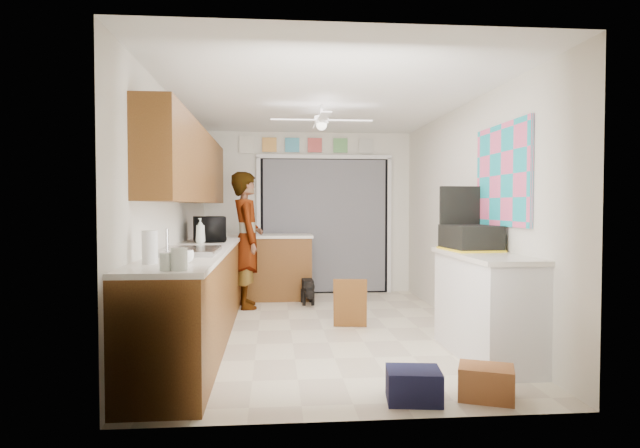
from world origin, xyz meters
name	(u,v)px	position (x,y,z in m)	size (l,w,h in m)	color
floor	(323,330)	(0.00, 0.00, 0.00)	(5.00, 5.00, 0.00)	beige
ceiling	(323,101)	(0.00, 0.00, 2.50)	(5.00, 5.00, 0.00)	white
wall_back	(308,213)	(0.00, 2.50, 1.25)	(3.20, 3.20, 0.00)	silver
wall_front	(360,224)	(0.00, -2.50, 1.25)	(3.20, 3.20, 0.00)	silver
wall_left	(174,216)	(-1.60, 0.00, 1.25)	(5.00, 5.00, 0.00)	silver
wall_right	(465,216)	(1.60, 0.00, 1.25)	(5.00, 5.00, 0.00)	silver
left_base_cabinets	(203,291)	(-1.30, 0.00, 0.45)	(0.60, 4.80, 0.90)	brown
left_countertop	(204,247)	(-1.29, 0.00, 0.92)	(0.62, 4.80, 0.04)	white
upper_cabinets	(192,166)	(-1.44, 0.20, 1.80)	(0.32, 4.00, 0.80)	brown
sink_basin	(189,252)	(-1.29, -1.00, 0.95)	(0.50, 0.76, 0.06)	silver
faucet	(167,241)	(-1.48, -1.00, 1.05)	(0.03, 0.03, 0.22)	silver
peninsula_base	(276,268)	(-0.50, 2.00, 0.45)	(1.00, 0.60, 0.90)	brown
peninsula_top	(276,236)	(-0.50, 2.00, 0.92)	(1.04, 0.64, 0.04)	white
back_opening_recess	(324,226)	(0.25, 2.47, 1.05)	(2.00, 0.06, 2.10)	black
curtain_panel	(325,226)	(0.25, 2.43, 1.05)	(1.90, 0.03, 2.05)	slate
door_trim_left	(259,226)	(-0.77, 2.44, 1.05)	(0.06, 0.04, 2.10)	white
door_trim_right	(389,226)	(1.27, 2.44, 1.05)	(0.06, 0.04, 2.10)	white
door_trim_head	(325,157)	(0.25, 2.44, 2.12)	(2.10, 0.04, 0.06)	white
header_frame_0	(269,145)	(-0.60, 2.47, 2.30)	(0.22, 0.02, 0.22)	#E7A44D
header_frame_1	(292,145)	(-0.25, 2.47, 2.30)	(0.22, 0.02, 0.22)	#4BA9C9
header_frame_2	(315,145)	(0.10, 2.47, 2.30)	(0.22, 0.02, 0.22)	#D55350
header_frame_3	(340,145)	(0.50, 2.47, 2.30)	(0.22, 0.02, 0.22)	#67AE63
header_frame_4	(366,146)	(0.90, 2.47, 2.30)	(0.22, 0.02, 0.22)	beige
route66_sign	(247,145)	(-0.95, 2.47, 2.30)	(0.22, 0.02, 0.26)	silver
right_counter_base	(485,308)	(1.35, -1.20, 0.45)	(0.50, 1.40, 0.90)	white
right_counter_top	(485,255)	(1.34, -1.20, 0.92)	(0.54, 1.44, 0.04)	white
abstract_painting	(502,175)	(1.58, -1.00, 1.65)	(0.03, 1.15, 0.95)	#F75B8D
ceiling_fan	(322,121)	(0.00, 0.20, 2.32)	(1.14, 1.14, 0.24)	white
microwave	(210,229)	(-1.30, 0.59, 1.09)	(0.53, 0.36, 0.29)	black
soap_bottle	(200,231)	(-1.36, 0.28, 1.08)	(0.11, 0.11, 0.29)	silver
cup	(186,257)	(-1.19, -1.79, 0.99)	(0.12, 0.12, 0.10)	white
jar_a	(179,259)	(-1.16, -2.25, 1.02)	(0.11, 0.11, 0.15)	silver
jar_b	(166,262)	(-1.25, -2.25, 1.00)	(0.08, 0.08, 0.12)	silver
paper_towel_roll	(150,247)	(-1.44, -1.83, 1.06)	(0.11, 0.11, 0.25)	white
suitcase	(470,238)	(1.32, -0.89, 1.06)	(0.42, 0.56, 0.24)	black
suitcase_rim	(470,249)	(1.32, -0.89, 0.95)	(0.44, 0.58, 0.02)	yellow
suitcase_lid	(460,211)	(1.32, -0.60, 1.31)	(0.42, 0.03, 0.50)	black
cardboard_box	(486,383)	(0.95, -2.20, 0.12)	(0.37, 0.28, 0.23)	#9A5430
navy_crate	(414,385)	(0.43, -2.20, 0.11)	(0.37, 0.31, 0.23)	black
cabinet_door_panel	(350,303)	(0.31, 0.04, 0.28)	(0.37, 0.03, 0.56)	brown
man	(247,240)	(-0.90, 1.37, 0.91)	(0.66, 0.43, 1.81)	white
dog	(308,290)	(-0.07, 1.55, 0.19)	(0.21, 0.49, 0.38)	black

